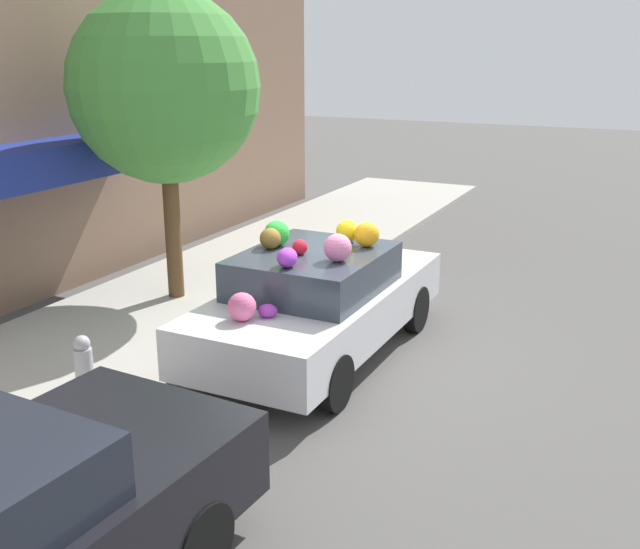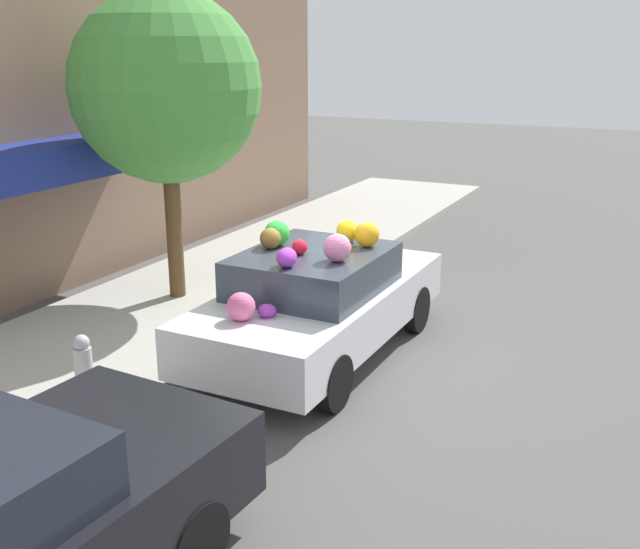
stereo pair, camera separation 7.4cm
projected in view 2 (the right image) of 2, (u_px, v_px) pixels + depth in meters
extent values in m
plane|color=#565451|center=(322.00, 354.00, 9.57)|extent=(60.00, 60.00, 0.00)
cube|color=#B2ADA3|center=(153.00, 317.00, 10.70)|extent=(24.00, 3.20, 0.11)
cube|color=#846651|center=(15.00, 106.00, 10.80)|extent=(18.00, 0.30, 5.89)
cube|color=navy|center=(56.00, 161.00, 10.86)|extent=(3.59, 0.90, 0.55)
cylinder|color=brown|center=(174.00, 227.00, 11.15)|extent=(0.24, 0.24, 2.15)
sphere|color=#47933D|center=(166.00, 87.00, 10.56)|extent=(2.72, 2.72, 2.72)
cylinder|color=#B2B2B7|center=(84.00, 371.00, 8.12)|extent=(0.20, 0.20, 0.55)
sphere|color=#B2B2B7|center=(81.00, 343.00, 8.03)|extent=(0.18, 0.18, 0.18)
cube|color=silver|center=(320.00, 308.00, 9.40)|extent=(4.23, 1.83, 0.60)
cube|color=#333D47|center=(314.00, 271.00, 9.10)|extent=(1.91, 1.59, 0.48)
cylinder|color=black|center=(310.00, 292.00, 10.96)|extent=(0.64, 0.19, 0.64)
cylinder|color=black|center=(416.00, 309.00, 10.25)|extent=(0.64, 0.19, 0.64)
cylinder|color=black|center=(207.00, 355.00, 8.73)|extent=(0.64, 0.19, 0.64)
cylinder|color=black|center=(334.00, 383.00, 8.02)|extent=(0.64, 0.19, 0.64)
sphere|color=orange|center=(367.00, 235.00, 9.22)|extent=(0.41, 0.41, 0.31)
sphere|color=pink|center=(241.00, 307.00, 8.09)|extent=(0.44, 0.44, 0.32)
sphere|color=purple|center=(270.00, 240.00, 9.17)|extent=(0.20, 0.20, 0.20)
sphere|color=pink|center=(337.00, 248.00, 8.58)|extent=(0.36, 0.36, 0.33)
ellipsoid|color=purple|center=(287.00, 258.00, 8.39)|extent=(0.38, 0.32, 0.22)
sphere|color=red|center=(300.00, 247.00, 8.89)|extent=(0.24, 0.24, 0.18)
ellipsoid|color=brown|center=(270.00, 238.00, 9.14)|extent=(0.39, 0.38, 0.26)
ellipsoid|color=purple|center=(267.00, 311.00, 8.21)|extent=(0.24, 0.26, 0.15)
ellipsoid|color=yellow|center=(342.00, 247.00, 8.93)|extent=(0.28, 0.26, 0.17)
sphere|color=yellow|center=(347.00, 231.00, 9.45)|extent=(0.40, 0.40, 0.28)
sphere|color=green|center=(277.00, 233.00, 9.27)|extent=(0.42, 0.42, 0.32)
sphere|color=pink|center=(356.00, 241.00, 11.01)|extent=(0.29, 0.29, 0.22)
cylinder|color=black|center=(38.00, 479.00, 6.24)|extent=(0.64, 0.22, 0.63)
cylinder|color=black|center=(195.00, 542.00, 5.45)|extent=(0.64, 0.22, 0.63)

